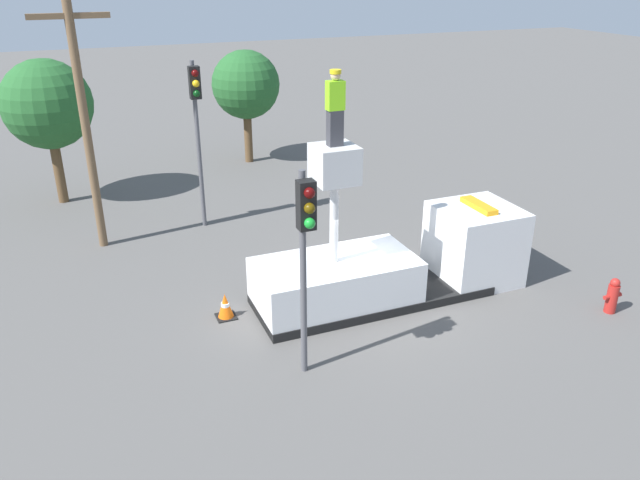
{
  "coord_description": "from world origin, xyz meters",
  "views": [
    {
      "loc": [
        -6.84,
        -13.08,
        8.26
      ],
      "look_at": [
        -1.99,
        -1.16,
        2.54
      ],
      "focal_mm": 35.0,
      "sensor_mm": 36.0,
      "label": 1
    }
  ],
  "objects_px": {
    "fire_hydrant": "(612,296)",
    "utility_pole": "(84,119)",
    "bucket_truck": "(396,265)",
    "traffic_light_across": "(197,113)",
    "tree_right_bg": "(246,85)",
    "tree_left_bg": "(47,105)",
    "traffic_cone_rear": "(225,306)",
    "worker": "(335,108)",
    "traffic_light_pole": "(305,237)"
  },
  "relations": [
    {
      "from": "fire_hydrant",
      "to": "utility_pole",
      "type": "xyz_separation_m",
      "value": [
        -11.79,
        9.34,
        3.61
      ]
    },
    {
      "from": "bucket_truck",
      "to": "fire_hydrant",
      "type": "xyz_separation_m",
      "value": [
        4.7,
        -2.94,
        -0.41
      ]
    },
    {
      "from": "traffic_light_across",
      "to": "utility_pole",
      "type": "height_order",
      "value": "utility_pole"
    },
    {
      "from": "traffic_light_across",
      "to": "tree_right_bg",
      "type": "xyz_separation_m",
      "value": [
        3.56,
        6.89,
        -0.48
      ]
    },
    {
      "from": "traffic_light_across",
      "to": "tree_left_bg",
      "type": "relative_size",
      "value": 1.05
    },
    {
      "from": "traffic_cone_rear",
      "to": "utility_pole",
      "type": "bearing_deg",
      "value": 113.31
    },
    {
      "from": "tree_right_bg",
      "to": "traffic_light_across",
      "type": "bearing_deg",
      "value": -117.33
    },
    {
      "from": "traffic_light_across",
      "to": "bucket_truck",
      "type": "bearing_deg",
      "value": -60.86
    },
    {
      "from": "bucket_truck",
      "to": "worker",
      "type": "xyz_separation_m",
      "value": [
        -1.82,
        0.0,
        4.35
      ]
    },
    {
      "from": "bucket_truck",
      "to": "fire_hydrant",
      "type": "height_order",
      "value": "bucket_truck"
    },
    {
      "from": "bucket_truck",
      "to": "tree_left_bg",
      "type": "distance_m",
      "value": 14.08
    },
    {
      "from": "worker",
      "to": "traffic_light_across",
      "type": "bearing_deg",
      "value": 105.87
    },
    {
      "from": "bucket_truck",
      "to": "tree_left_bg",
      "type": "height_order",
      "value": "tree_left_bg"
    },
    {
      "from": "worker",
      "to": "utility_pole",
      "type": "xyz_separation_m",
      "value": [
        -5.26,
        6.39,
        -1.14
      ]
    },
    {
      "from": "traffic_light_across",
      "to": "tree_left_bg",
      "type": "bearing_deg",
      "value": 134.8
    },
    {
      "from": "traffic_cone_rear",
      "to": "worker",
      "type": "bearing_deg",
      "value": -11.2
    },
    {
      "from": "tree_right_bg",
      "to": "utility_pole",
      "type": "bearing_deg",
      "value": -134.04
    },
    {
      "from": "traffic_light_pole",
      "to": "utility_pole",
      "type": "distance_m",
      "value": 9.59
    },
    {
      "from": "tree_left_bg",
      "to": "traffic_light_pole",
      "type": "bearing_deg",
      "value": -71.19
    },
    {
      "from": "traffic_cone_rear",
      "to": "tree_right_bg",
      "type": "xyz_separation_m",
      "value": [
        4.41,
        13.01,
        3.11
      ]
    },
    {
      "from": "fire_hydrant",
      "to": "utility_pole",
      "type": "bearing_deg",
      "value": 141.63
    },
    {
      "from": "worker",
      "to": "tree_right_bg",
      "type": "relative_size",
      "value": 0.35
    },
    {
      "from": "bucket_truck",
      "to": "tree_right_bg",
      "type": "xyz_separation_m",
      "value": [
        -0.16,
        13.55,
        2.55
      ]
    },
    {
      "from": "tree_left_bg",
      "to": "worker",
      "type": "bearing_deg",
      "value": -60.38
    },
    {
      "from": "traffic_light_across",
      "to": "tree_right_bg",
      "type": "height_order",
      "value": "traffic_light_across"
    },
    {
      "from": "bucket_truck",
      "to": "fire_hydrant",
      "type": "distance_m",
      "value": 5.56
    },
    {
      "from": "traffic_light_pole",
      "to": "tree_left_bg",
      "type": "relative_size",
      "value": 0.88
    },
    {
      "from": "worker",
      "to": "tree_left_bg",
      "type": "bearing_deg",
      "value": 119.62
    },
    {
      "from": "bucket_truck",
      "to": "tree_left_bg",
      "type": "bearing_deg",
      "value": 126.21
    },
    {
      "from": "fire_hydrant",
      "to": "traffic_light_across",
      "type": "bearing_deg",
      "value": 131.21
    },
    {
      "from": "tree_left_bg",
      "to": "traffic_light_across",
      "type": "bearing_deg",
      "value": -45.2
    },
    {
      "from": "fire_hydrant",
      "to": "traffic_cone_rear",
      "type": "bearing_deg",
      "value": 159.38
    },
    {
      "from": "traffic_cone_rear",
      "to": "fire_hydrant",
      "type": "bearing_deg",
      "value": -20.62
    },
    {
      "from": "traffic_light_across",
      "to": "fire_hydrant",
      "type": "distance_m",
      "value": 13.23
    },
    {
      "from": "fire_hydrant",
      "to": "utility_pole",
      "type": "distance_m",
      "value": 15.47
    },
    {
      "from": "traffic_light_across",
      "to": "tree_right_bg",
      "type": "bearing_deg",
      "value": 62.67
    },
    {
      "from": "bucket_truck",
      "to": "traffic_light_across",
      "type": "bearing_deg",
      "value": 119.14
    },
    {
      "from": "traffic_light_across",
      "to": "tree_right_bg",
      "type": "distance_m",
      "value": 7.77
    },
    {
      "from": "worker",
      "to": "fire_hydrant",
      "type": "height_order",
      "value": "worker"
    },
    {
      "from": "tree_left_bg",
      "to": "tree_right_bg",
      "type": "height_order",
      "value": "tree_left_bg"
    },
    {
      "from": "worker",
      "to": "traffic_light_pole",
      "type": "xyz_separation_m",
      "value": [
        -1.7,
        -2.47,
        -1.94
      ]
    },
    {
      "from": "traffic_light_pole",
      "to": "traffic_light_across",
      "type": "bearing_deg",
      "value": 91.25
    },
    {
      "from": "traffic_light_across",
      "to": "traffic_cone_rear",
      "type": "height_order",
      "value": "traffic_light_across"
    },
    {
      "from": "worker",
      "to": "traffic_light_pole",
      "type": "distance_m",
      "value": 3.57
    },
    {
      "from": "traffic_light_pole",
      "to": "tree_left_bg",
      "type": "xyz_separation_m",
      "value": [
        -4.63,
        13.61,
        0.37
      ]
    },
    {
      "from": "tree_left_bg",
      "to": "tree_right_bg",
      "type": "relative_size",
      "value": 1.07
    },
    {
      "from": "worker",
      "to": "utility_pole",
      "type": "height_order",
      "value": "utility_pole"
    },
    {
      "from": "worker",
      "to": "tree_left_bg",
      "type": "xyz_separation_m",
      "value": [
        -6.33,
        11.13,
        -1.57
      ]
    },
    {
      "from": "tree_left_bg",
      "to": "fire_hydrant",
      "type": "bearing_deg",
      "value": -47.6
    },
    {
      "from": "traffic_light_across",
      "to": "fire_hydrant",
      "type": "height_order",
      "value": "traffic_light_across"
    }
  ]
}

